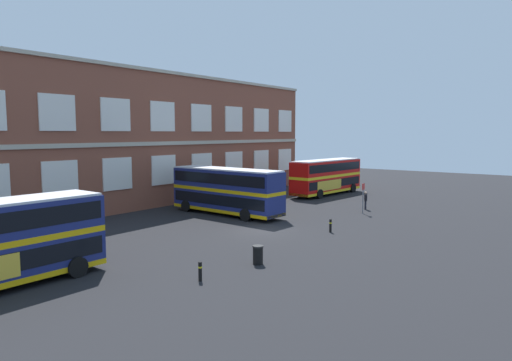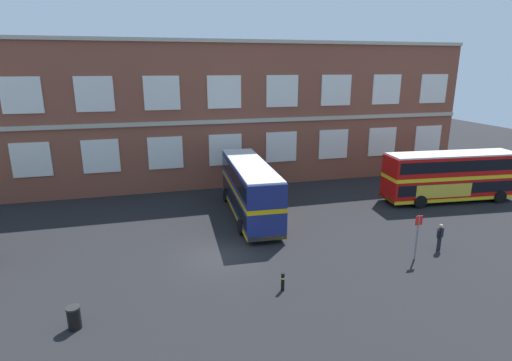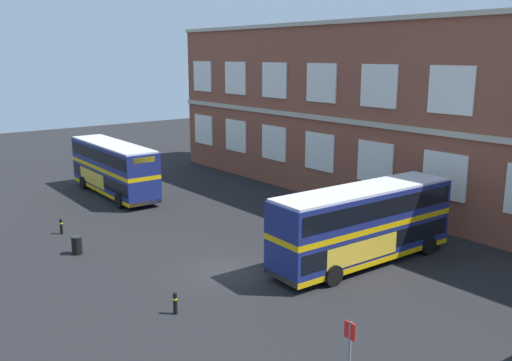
# 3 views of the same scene
# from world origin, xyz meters

# --- Properties ---
(ground_plane) EXTENTS (120.00, 120.00, 0.00)m
(ground_plane) POSITION_xyz_m (0.00, 2.00, 0.00)
(ground_plane) COLOR black
(brick_terminal_building) EXTENTS (53.15, 8.19, 13.11)m
(brick_terminal_building) POSITION_xyz_m (0.51, 17.98, 6.41)
(brick_terminal_building) COLOR brown
(brick_terminal_building) RESTS_ON ground
(double_decker_middle) EXTENTS (3.23, 11.10, 4.07)m
(double_decker_middle) POSITION_xyz_m (3.52, 6.28, 2.15)
(double_decker_middle) COLOR navy
(double_decker_middle) RESTS_ON ground
(double_decker_far) EXTENTS (11.18, 3.55, 4.07)m
(double_decker_far) POSITION_xyz_m (20.40, 5.49, 2.15)
(double_decker_far) COLOR red
(double_decker_far) RESTS_ON ground
(waiting_passenger) EXTENTS (0.61, 0.40, 1.70)m
(waiting_passenger) POSITION_xyz_m (13.26, -2.45, 0.93)
(waiting_passenger) COLOR black
(waiting_passenger) RESTS_ON ground
(bus_stand_flag) EXTENTS (0.44, 0.10, 2.70)m
(bus_stand_flag) POSITION_xyz_m (11.09, -3.13, 1.64)
(bus_stand_flag) COLOR slate
(bus_stand_flag) RESTS_ON ground
(station_litter_bin) EXTENTS (0.60, 0.60, 1.03)m
(station_litter_bin) POSITION_xyz_m (-7.07, -5.04, 0.52)
(station_litter_bin) COLOR black
(station_litter_bin) RESTS_ON ground
(safety_bollard_east) EXTENTS (0.19, 0.19, 0.95)m
(safety_bollard_east) POSITION_xyz_m (2.53, -4.43, 0.49)
(safety_bollard_east) COLOR black
(safety_bollard_east) RESTS_ON ground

